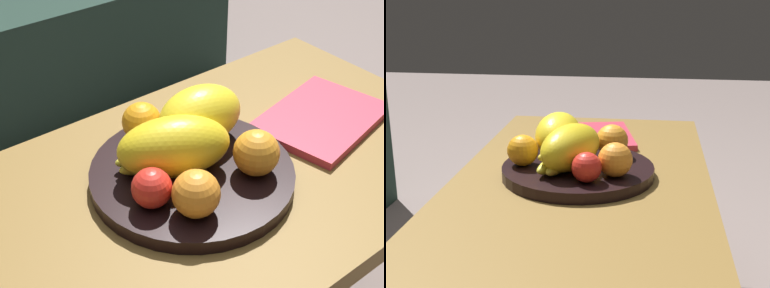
# 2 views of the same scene
# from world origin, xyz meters

# --- Properties ---
(coffee_table) EXTENTS (1.14, 0.57, 0.46)m
(coffee_table) POSITION_xyz_m (0.00, 0.00, 0.40)
(coffee_table) COLOR brown
(coffee_table) RESTS_ON ground_plane
(fruit_bowl) EXTENTS (0.34, 0.34, 0.03)m
(fruit_bowl) POSITION_xyz_m (0.03, 0.01, 0.47)
(fruit_bowl) COLOR black
(fruit_bowl) RESTS_ON coffee_table
(melon_large_front) EXTENTS (0.21, 0.17, 0.10)m
(melon_large_front) POSITION_xyz_m (-0.00, 0.02, 0.53)
(melon_large_front) COLOR yellow
(melon_large_front) RESTS_ON fruit_bowl
(melon_smaller_beside) EXTENTS (0.16, 0.11, 0.10)m
(melon_smaller_beside) POSITION_xyz_m (0.09, 0.06, 0.53)
(melon_smaller_beside) COLOR yellow
(melon_smaller_beside) RESTS_ON fruit_bowl
(orange_front) EXTENTS (0.07, 0.07, 0.07)m
(orange_front) POSITION_xyz_m (-0.03, -0.08, 0.52)
(orange_front) COLOR orange
(orange_front) RESTS_ON fruit_bowl
(orange_left) EXTENTS (0.07, 0.07, 0.07)m
(orange_left) POSITION_xyz_m (0.01, 0.13, 0.52)
(orange_left) COLOR orange
(orange_left) RESTS_ON fruit_bowl
(orange_right) EXTENTS (0.08, 0.08, 0.08)m
(orange_right) POSITION_xyz_m (0.10, -0.06, 0.52)
(orange_right) COLOR orange
(orange_right) RESTS_ON fruit_bowl
(apple_front) EXTENTS (0.06, 0.06, 0.06)m
(apple_front) POSITION_xyz_m (-0.07, -0.02, 0.51)
(apple_front) COLOR red
(apple_front) RESTS_ON fruit_bowl
(banana_bunch) EXTENTS (0.17, 0.12, 0.06)m
(banana_bunch) POSITION_xyz_m (-0.00, 0.04, 0.51)
(banana_bunch) COLOR yellow
(banana_bunch) RESTS_ON fruit_bowl
(magazine) EXTENTS (0.28, 0.23, 0.02)m
(magazine) POSITION_xyz_m (0.33, -0.01, 0.46)
(magazine) COLOR #BF3247
(magazine) RESTS_ON coffee_table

